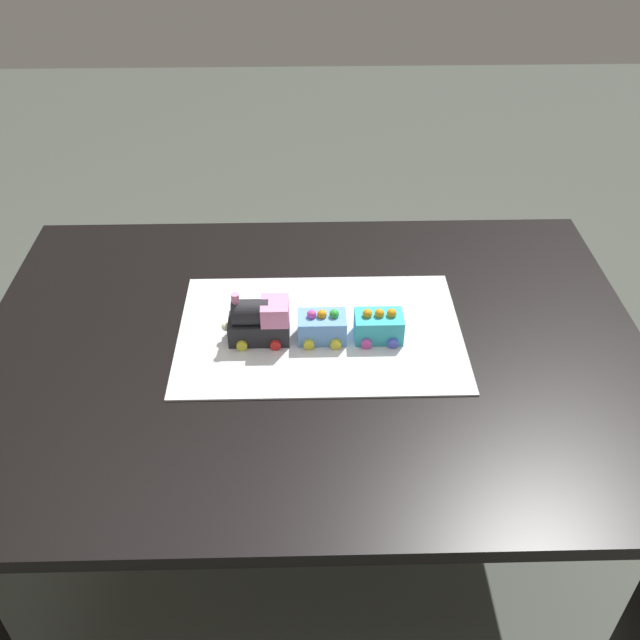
{
  "coord_description": "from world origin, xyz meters",
  "views": [
    {
      "loc": [
        -0.01,
        -1.11,
        1.68
      ],
      "look_at": [
        0.02,
        0.04,
        0.77
      ],
      "focal_mm": 39.0,
      "sensor_mm": 36.0,
      "label": 1
    }
  ],
  "objects_px": {
    "cake_locomotive": "(259,321)",
    "dining_table": "(312,381)",
    "cake_car_flatbed_turquoise": "(379,326)",
    "cake_car_tanker_sky_blue": "(322,327)"
  },
  "relations": [
    {
      "from": "dining_table",
      "to": "cake_locomotive",
      "type": "xyz_separation_m",
      "value": [
        -0.11,
        0.01,
        0.16
      ]
    },
    {
      "from": "dining_table",
      "to": "cake_locomotive",
      "type": "bearing_deg",
      "value": 172.16
    },
    {
      "from": "cake_car_tanker_sky_blue",
      "to": "cake_car_flatbed_turquoise",
      "type": "xyz_separation_m",
      "value": [
        0.12,
        0.0,
        0.0
      ]
    },
    {
      "from": "dining_table",
      "to": "cake_car_flatbed_turquoise",
      "type": "distance_m",
      "value": 0.2
    },
    {
      "from": "cake_locomotive",
      "to": "cake_car_flatbed_turquoise",
      "type": "xyz_separation_m",
      "value": [
        0.25,
        0.0,
        -0.02
      ]
    },
    {
      "from": "cake_locomotive",
      "to": "cake_car_tanker_sky_blue",
      "type": "xyz_separation_m",
      "value": [
        0.13,
        0.0,
        -0.02
      ]
    },
    {
      "from": "dining_table",
      "to": "cake_car_flatbed_turquoise",
      "type": "xyz_separation_m",
      "value": [
        0.14,
        0.01,
        0.14
      ]
    },
    {
      "from": "cake_car_flatbed_turquoise",
      "to": "cake_locomotive",
      "type": "bearing_deg",
      "value": -180.0
    },
    {
      "from": "cake_locomotive",
      "to": "dining_table",
      "type": "bearing_deg",
      "value": -7.84
    },
    {
      "from": "dining_table",
      "to": "cake_car_flatbed_turquoise",
      "type": "relative_size",
      "value": 14.0
    }
  ]
}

